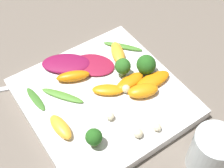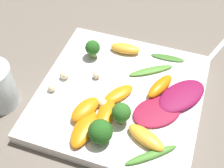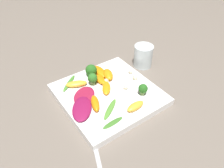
# 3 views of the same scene
# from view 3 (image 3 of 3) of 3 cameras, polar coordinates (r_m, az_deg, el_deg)

# --- Properties ---
(ground_plane) EXTENTS (2.40, 2.40, 0.00)m
(ground_plane) POSITION_cam_3_polar(r_m,az_deg,el_deg) (0.72, -0.94, -3.41)
(ground_plane) COLOR #6B6056
(plate) EXTENTS (0.30, 0.30, 0.02)m
(plate) POSITION_cam_3_polar(r_m,az_deg,el_deg) (0.71, -0.95, -2.72)
(plate) COLOR white
(plate) RESTS_ON ground_plane
(drinking_glass) EXTENTS (0.07, 0.07, 0.09)m
(drinking_glass) POSITION_cam_3_polar(r_m,az_deg,el_deg) (0.85, 8.14, 7.26)
(drinking_glass) COLOR silver
(drinking_glass) RESTS_ON ground_plane
(radicchio_leaf_0) EXTENTS (0.12, 0.10, 0.01)m
(radicchio_leaf_0) POSITION_cam_3_polar(r_m,az_deg,el_deg) (0.65, -7.87, -6.35)
(radicchio_leaf_0) COLOR maroon
(radicchio_leaf_0) RESTS_ON plate
(radicchio_leaf_1) EXTENTS (0.11, 0.11, 0.01)m
(radicchio_leaf_1) POSITION_cam_3_polar(r_m,az_deg,el_deg) (0.69, -7.27, -3.07)
(radicchio_leaf_1) COLOR maroon
(radicchio_leaf_1) RESTS_ON plate
(orange_segment_0) EXTENTS (0.07, 0.06, 0.01)m
(orange_segment_0) POSITION_cam_3_polar(r_m,az_deg,el_deg) (0.71, -1.54, -1.13)
(orange_segment_0) COLOR orange
(orange_segment_0) RESTS_ON plate
(orange_segment_1) EXTENTS (0.07, 0.03, 0.02)m
(orange_segment_1) POSITION_cam_3_polar(r_m,az_deg,el_deg) (0.74, -3.04, 1.12)
(orange_segment_1) COLOR orange
(orange_segment_1) RESTS_ON plate
(orange_segment_2) EXTENTS (0.07, 0.05, 0.02)m
(orange_segment_2) POSITION_cam_3_polar(r_m,az_deg,el_deg) (0.66, -4.41, -5.03)
(orange_segment_2) COLOR orange
(orange_segment_2) RESTS_ON plate
(orange_segment_3) EXTENTS (0.03, 0.06, 0.02)m
(orange_segment_3) POSITION_cam_3_polar(r_m,az_deg,el_deg) (0.65, 6.14, -5.78)
(orange_segment_3) COLOR #FCAD33
(orange_segment_3) RESTS_ON plate
(orange_segment_4) EXTENTS (0.07, 0.05, 0.02)m
(orange_segment_4) POSITION_cam_3_polar(r_m,az_deg,el_deg) (0.76, -1.06, 2.51)
(orange_segment_4) COLOR orange
(orange_segment_4) RESTS_ON plate
(orange_segment_5) EXTENTS (0.05, 0.07, 0.02)m
(orange_segment_5) POSITION_cam_3_polar(r_m,az_deg,el_deg) (0.73, -9.25, 0.02)
(orange_segment_5) COLOR #FCAD33
(orange_segment_5) RESTS_ON plate
(orange_segment_6) EXTENTS (0.08, 0.04, 0.02)m
(orange_segment_6) POSITION_cam_3_polar(r_m,az_deg,el_deg) (0.78, -3.16, 3.29)
(orange_segment_6) COLOR orange
(orange_segment_6) RESTS_ON plate
(broccoli_floret_0) EXTENTS (0.03, 0.03, 0.04)m
(broccoli_floret_0) POSITION_cam_3_polar(r_m,az_deg,el_deg) (0.72, -5.10, 1.47)
(broccoli_floret_0) COLOR #7A9E51
(broccoli_floret_0) RESTS_ON plate
(broccoli_floret_1) EXTENTS (0.03, 0.03, 0.04)m
(broccoli_floret_1) POSITION_cam_3_polar(r_m,az_deg,el_deg) (0.69, 8.10, -1.30)
(broccoli_floret_1) COLOR #7A9E51
(broccoli_floret_1) RESTS_ON plate
(broccoli_floret_2) EXTENTS (0.04, 0.04, 0.04)m
(broccoli_floret_2) POSITION_cam_3_polar(r_m,az_deg,el_deg) (0.76, -5.29, 3.64)
(broccoli_floret_2) COLOR #84AD5B
(broccoli_floret_2) RESTS_ON plate
(arugula_sprig_0) EXTENTS (0.07, 0.08, 0.01)m
(arugula_sprig_0) POSITION_cam_3_polar(r_m,az_deg,el_deg) (0.75, -11.14, 0.25)
(arugula_sprig_0) COLOR #47842D
(arugula_sprig_0) RESTS_ON plate
(arugula_sprig_1) EXTENTS (0.02, 0.07, 0.00)m
(arugula_sprig_1) POSITION_cam_3_polar(r_m,az_deg,el_deg) (0.61, 0.22, -10.11)
(arugula_sprig_1) COLOR #3D7528
(arugula_sprig_1) RESTS_ON plate
(arugula_sprig_2) EXTENTS (0.07, 0.08, 0.01)m
(arugula_sprig_2) POSITION_cam_3_polar(r_m,az_deg,el_deg) (0.65, -0.51, -6.55)
(arugula_sprig_2) COLOR #518E33
(arugula_sprig_2) RESTS_ON plate
(macadamia_nut_0) EXTENTS (0.02, 0.02, 0.02)m
(macadamia_nut_0) POSITION_cam_3_polar(r_m,az_deg,el_deg) (0.73, -1.55, 0.79)
(macadamia_nut_0) COLOR beige
(macadamia_nut_0) RESTS_ON plate
(macadamia_nut_1) EXTENTS (0.02, 0.02, 0.02)m
(macadamia_nut_1) POSITION_cam_3_polar(r_m,az_deg,el_deg) (0.76, 5.96, 1.84)
(macadamia_nut_1) COLOR beige
(macadamia_nut_1) RESTS_ON plate
(macadamia_nut_2) EXTENTS (0.02, 0.02, 0.02)m
(macadamia_nut_2) POSITION_cam_3_polar(r_m,az_deg,el_deg) (0.78, 4.89, 3.27)
(macadamia_nut_2) COLOR beige
(macadamia_nut_2) RESTS_ON plate
(macadamia_nut_3) EXTENTS (0.02, 0.02, 0.02)m
(macadamia_nut_3) POSITION_cam_3_polar(r_m,az_deg,el_deg) (0.71, 3.57, -0.78)
(macadamia_nut_3) COLOR beige
(macadamia_nut_3) RESTS_ON plate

